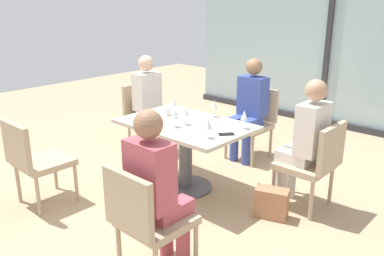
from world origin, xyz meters
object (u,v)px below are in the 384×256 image
at_px(person_far_right, 305,138).
at_px(dining_table_main, 185,139).
at_px(chair_front_left, 34,158).
at_px(wine_glass_5, 174,102).
at_px(coffee_cup, 167,111).
at_px(chair_near_window, 254,119).
at_px(wine_glass_3, 175,114).
at_px(wine_glass_1, 244,116).
at_px(person_near_window, 250,105).
at_px(chair_far_left, 145,113).
at_px(person_far_left, 150,100).
at_px(cell_phone_on_table, 226,134).
at_px(chair_far_right, 314,161).
at_px(wine_glass_4, 208,124).
at_px(wine_glass_2, 214,105).
at_px(chair_front_right, 146,217).
at_px(wine_glass_0, 185,112).
at_px(person_front_right, 157,185).
at_px(handbag_0, 271,203).

bearing_deg(person_far_right, dining_table_main, -155.61).
bearing_deg(chair_front_left, person_far_right, 42.64).
xyz_separation_m(wine_glass_5, coffee_cup, (-0.00, -0.10, -0.09)).
xyz_separation_m(chair_near_window, wine_glass_3, (0.02, -1.42, 0.37)).
bearing_deg(wine_glass_1, chair_front_left, -132.29).
bearing_deg(person_near_window, person_far_right, -30.76).
height_order(chair_far_left, chair_near_window, same).
bearing_deg(chair_near_window, person_far_right, -34.83).
bearing_deg(coffee_cup, person_far_left, 150.52).
xyz_separation_m(wine_glass_1, coffee_cup, (-0.89, -0.17, -0.09)).
height_order(chair_front_left, cell_phone_on_table, chair_front_left).
bearing_deg(person_near_window, wine_glass_1, -58.16).
bearing_deg(chair_near_window, chair_front_left, -107.85).
distance_m(chair_far_right, wine_glass_4, 1.06).
distance_m(person_near_window, wine_glass_5, 1.04).
bearing_deg(coffee_cup, wine_glass_5, 88.01).
distance_m(person_near_window, wine_glass_2, 0.79).
bearing_deg(dining_table_main, wine_glass_2, 78.16).
bearing_deg(chair_front_right, wine_glass_3, 126.09).
bearing_deg(wine_glass_2, wine_glass_0, -95.28).
xyz_separation_m(person_far_right, coffee_cup, (-1.42, -0.42, 0.08)).
xyz_separation_m(chair_front_right, wine_glass_2, (-0.73, 1.61, 0.37)).
bearing_deg(person_far_left, chair_far_right, 0.00).
relative_size(person_far_right, person_far_left, 1.00).
bearing_deg(wine_glass_4, chair_far_left, 157.46).
xyz_separation_m(person_front_right, wine_glass_5, (-1.14, 1.31, 0.16)).
xyz_separation_m(person_near_window, wine_glass_0, (0.04, -1.18, 0.16)).
bearing_deg(wine_glass_0, chair_front_left, -124.89).
distance_m(chair_near_window, wine_glass_1, 1.20).
bearing_deg(chair_far_right, person_far_right, 180.00).
bearing_deg(chair_far_left, chair_far_right, 0.00).
xyz_separation_m(chair_front_right, wine_glass_1, (-0.25, 1.49, 0.37)).
height_order(wine_glass_3, wine_glass_4, same).
bearing_deg(person_far_right, wine_glass_5, -167.24).
relative_size(dining_table_main, wine_glass_1, 7.19).
bearing_deg(person_front_right, wine_glass_2, 115.83).
bearing_deg(person_front_right, wine_glass_0, 124.82).
height_order(dining_table_main, chair_far_left, chair_far_left).
relative_size(chair_far_left, chair_front_left, 1.00).
bearing_deg(chair_front_right, chair_front_left, 180.00).
bearing_deg(chair_far_left, wine_glass_0, -23.29).
xyz_separation_m(chair_far_right, coffee_cup, (-1.53, -0.42, 0.28)).
relative_size(dining_table_main, coffee_cup, 14.78).
bearing_deg(chair_front_left, person_front_right, 3.89).
xyz_separation_m(chair_front_left, wine_glass_0, (0.84, 1.21, 0.37)).
relative_size(person_front_right, wine_glass_5, 6.81).
bearing_deg(dining_table_main, wine_glass_1, 23.86).
bearing_deg(cell_phone_on_table, wine_glass_2, 178.52).
bearing_deg(cell_phone_on_table, handbag_0, 51.21).
distance_m(chair_far_right, chair_far_left, 2.39).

